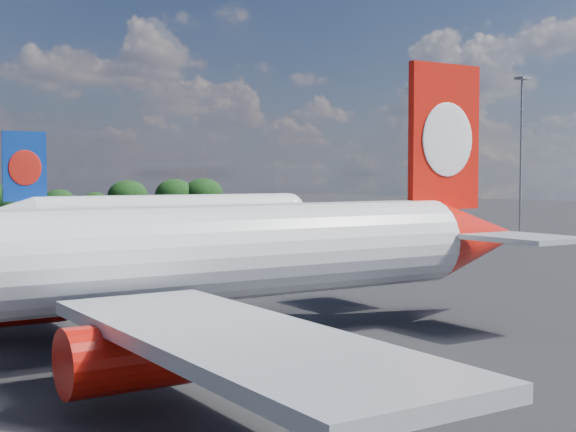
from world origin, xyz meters
TOP-DOWN VIEW (x-y plane):
  - qantas_airliner at (11.20, 16.41)m, footprint 55.41×52.62m
  - china_southern_airliner at (39.29, 77.08)m, footprint 48.48×46.14m
  - floodlight_mast_near at (85.03, 52.04)m, footprint 1.60×1.60m

SIDE VIEW (x-z plane):
  - china_southern_airliner at x=39.29m, z-range -3.09..12.72m
  - qantas_airliner at x=11.20m, z-range -3.54..14.57m
  - floodlight_mast_near at x=85.03m, z-range 3.37..27.78m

